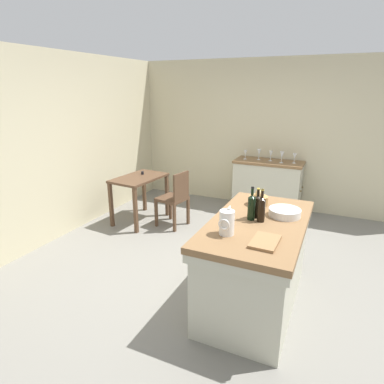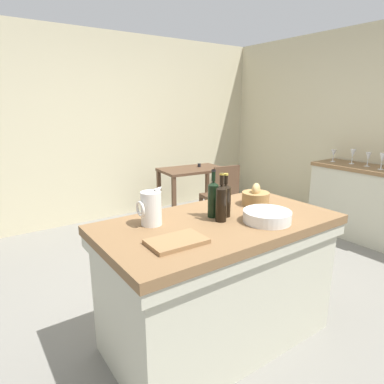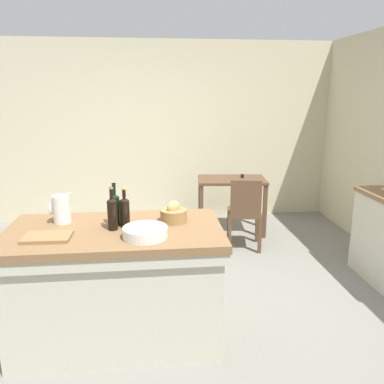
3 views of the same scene
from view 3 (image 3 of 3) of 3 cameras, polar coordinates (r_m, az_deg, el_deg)
The scene contains 12 objects.
ground_plane at distance 3.68m, azimuth -3.30°, elevation -16.04°, with size 6.76×6.76×0.00m, color slate.
wall_back at distance 5.80m, azimuth -4.84°, elevation 8.81°, with size 5.32×0.12×2.60m, color beige.
island_table at distance 3.06m, azimuth -11.04°, elevation -12.64°, with size 1.59×0.86×0.90m.
writing_desk at distance 5.23m, azimuth 5.87°, elevation 0.67°, with size 0.95×0.65×0.80m.
wooden_chair at distance 4.69m, azimuth 7.80°, elevation -2.85°, with size 0.46×0.46×0.89m.
pitcher at distance 3.10m, azimuth -18.76°, elevation -2.37°, with size 0.17×0.13×0.26m.
wash_bowl at distance 2.68m, azimuth -6.93°, elevation -5.93°, with size 0.31×0.31×0.07m, color silver.
bread_basket at distance 2.98m, azimuth -2.74°, elevation -3.32°, with size 0.20×0.20×0.17m.
cutting_board at distance 2.83m, azimuth -20.61°, elevation -6.27°, with size 0.32×0.21×0.02m, color olive.
wine_bottle_dark at distance 2.89m, azimuth -9.92°, elevation -2.80°, with size 0.07×0.07×0.30m.
wine_bottle_amber at distance 2.93m, azimuth -11.33°, elevation -2.41°, with size 0.07×0.07×0.32m.
wine_bottle_green at distance 2.84m, azimuth -11.70°, elevation -3.01°, with size 0.07×0.07×0.32m.
Camera 3 is at (-0.14, -3.17, 1.87)m, focal length 36.06 mm.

